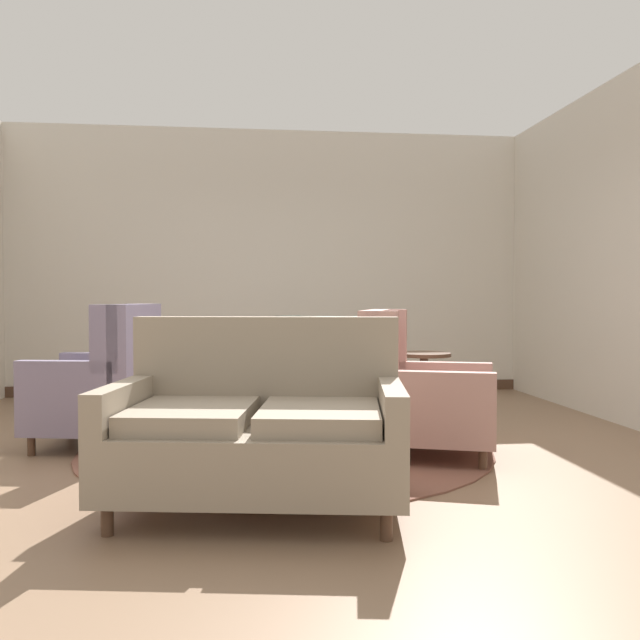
# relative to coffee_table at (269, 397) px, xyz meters

# --- Properties ---
(ground) EXTENTS (9.20, 9.20, 0.00)m
(ground) POSITION_rel_coffee_table_xyz_m (0.13, -0.38, -0.37)
(ground) COLOR #896B51
(wall_back) EXTENTS (6.18, 0.08, 3.07)m
(wall_back) POSITION_rel_coffee_table_xyz_m (0.13, 2.91, 1.16)
(wall_back) COLOR silver
(wall_back) RESTS_ON ground
(wall_right) EXTENTS (0.08, 4.60, 3.07)m
(wall_right) POSITION_rel_coffee_table_xyz_m (3.13, 0.61, 1.16)
(wall_right) COLOR silver
(wall_right) RESTS_ON ground
(baseboard_back) EXTENTS (6.02, 0.03, 0.12)m
(baseboard_back) POSITION_rel_coffee_table_xyz_m (0.13, 2.86, -0.31)
(baseboard_back) COLOR #4C3323
(baseboard_back) RESTS_ON ground
(area_rug) EXTENTS (2.99, 2.99, 0.01)m
(area_rug) POSITION_rel_coffee_table_xyz_m (0.13, -0.08, -0.37)
(area_rug) COLOR brown
(area_rug) RESTS_ON ground
(coffee_table) EXTENTS (0.88, 0.88, 0.45)m
(coffee_table) POSITION_rel_coffee_table_xyz_m (0.00, 0.00, 0.00)
(coffee_table) COLOR #4C3323
(coffee_table) RESTS_ON ground
(porcelain_vase) EXTENTS (0.16, 0.16, 0.33)m
(porcelain_vase) POSITION_rel_coffee_table_xyz_m (0.00, 0.05, 0.23)
(porcelain_vase) COLOR #384C93
(porcelain_vase) RESTS_ON coffee_table
(settee) EXTENTS (1.63, 1.15, 1.00)m
(settee) POSITION_rel_coffee_table_xyz_m (-0.11, -1.47, 0.04)
(settee) COLOR gray
(settee) RESTS_ON ground
(armchair_foreground_right) EXTENTS (0.93, 0.92, 1.07)m
(armchair_foreground_right) POSITION_rel_coffee_table_xyz_m (-1.23, 0.15, 0.08)
(armchair_foreground_right) COLOR slate
(armchair_foreground_right) RESTS_ON ground
(armchair_beside_settee) EXTENTS (1.15, 1.17, 0.96)m
(armchair_beside_settee) POSITION_rel_coffee_table_xyz_m (0.63, 1.05, 0.04)
(armchair_beside_settee) COLOR gray
(armchair_beside_settee) RESTS_ON ground
(armchair_back_corner) EXTENTS (1.08, 1.01, 1.03)m
(armchair_back_corner) POSITION_rel_coffee_table_xyz_m (1.01, -0.42, 0.06)
(armchair_back_corner) COLOR tan
(armchair_back_corner) RESTS_ON ground
(side_table) EXTENTS (0.45, 0.45, 0.65)m
(side_table) POSITION_rel_coffee_table_xyz_m (1.32, 0.50, 0.02)
(side_table) COLOR #4C3323
(side_table) RESTS_ON ground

